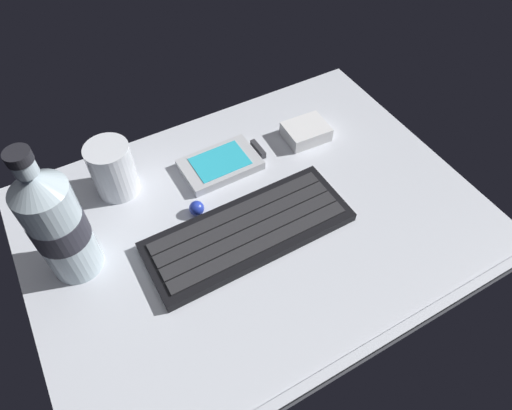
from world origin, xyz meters
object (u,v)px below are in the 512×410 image
object	(u,v)px
charger_block	(306,132)
juice_cup	(113,171)
water_bottle	(57,223)
trackball_mouse	(197,208)
handheld_device	(224,163)
keyboard	(249,231)

from	to	relation	value
charger_block	juice_cup	bearing A→B (deg)	172.09
juice_cup	water_bottle	xyz separation A→B (cm)	(-9.00, -10.19, 5.10)
juice_cup	trackball_mouse	distance (cm)	13.43
handheld_device	water_bottle	bearing A→B (deg)	-165.30
water_bottle	charger_block	distance (cm)	41.15
keyboard	water_bottle	bearing A→B (deg)	162.55
keyboard	charger_block	world-z (taller)	charger_block
keyboard	trackball_mouse	xyz separation A→B (cm)	(-4.70, 7.00, 0.29)
trackball_mouse	water_bottle	bearing A→B (deg)	-179.79
keyboard	juice_cup	size ratio (longest dim) A/B	3.42
charger_block	trackball_mouse	distance (cm)	23.34
keyboard	water_bottle	distance (cm)	24.54
handheld_device	charger_block	bearing A→B (deg)	-2.58
juice_cup	water_bottle	size ratio (longest dim) A/B	0.41
keyboard	juice_cup	world-z (taller)	juice_cup
juice_cup	charger_block	world-z (taller)	juice_cup
charger_block	water_bottle	bearing A→B (deg)	-171.61
water_bottle	handheld_device	bearing A→B (deg)	14.70
keyboard	charger_block	xyz separation A→B (cm)	(17.90, 12.83, 0.39)
juice_cup	trackball_mouse	bearing A→B (deg)	-50.46
juice_cup	charger_block	xyz separation A→B (cm)	(30.96, -4.30, -2.71)
water_bottle	trackball_mouse	bearing A→B (deg)	0.21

